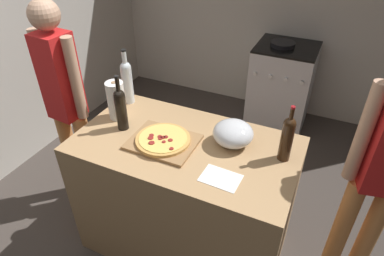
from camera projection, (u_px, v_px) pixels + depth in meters
name	position (u px, v px, depth m)	size (l,w,h in m)	color
ground_plane	(209.00, 173.00, 3.21)	(4.03, 3.51, 0.02)	#3F3833
kitchen_wall_left	(35.00, 11.00, 3.06)	(0.10, 3.51, 2.60)	#BCB7AD
counter	(186.00, 197.00, 2.31)	(1.37, 0.77, 0.93)	tan
cutting_board	(163.00, 142.00, 2.04)	(0.40, 0.32, 0.02)	#9E7247
pizza	(163.00, 139.00, 2.03)	(0.33, 0.33, 0.03)	tan
mixing_bowl	(233.00, 133.00, 2.00)	(0.24, 0.24, 0.15)	#B2B2B7
paper_towel_roll	(116.00, 100.00, 2.21)	(0.12, 0.12, 0.26)	white
wine_bottle_amber	(121.00, 107.00, 2.09)	(0.07, 0.07, 0.37)	black
wine_bottle_clear	(127.00, 80.00, 2.35)	(0.08, 0.08, 0.40)	silver
wine_bottle_green	(287.00, 137.00, 1.84)	(0.07, 0.07, 0.35)	#331E0F
recipe_sheet	(221.00, 178.00, 1.79)	(0.21, 0.15, 0.00)	white
stove	(281.00, 87.00, 3.63)	(0.61, 0.60, 0.96)	#B7B7BC
person_in_stripes	(65.00, 99.00, 2.42)	(0.38, 0.21, 1.66)	#D88C4C
person_in_red	(383.00, 167.00, 1.81)	(0.37, 0.24, 1.68)	#D88C4C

